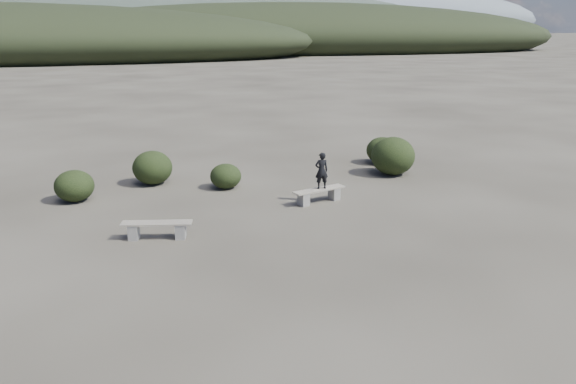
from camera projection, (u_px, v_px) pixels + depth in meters
name	position (u px, v px, depth m)	size (l,w,h in m)	color
ground	(300.00, 310.00, 9.78)	(1200.00, 1200.00, 0.00)	#312D26
bench_left	(157.00, 229.00, 13.04)	(1.66, 0.70, 0.41)	slate
bench_right	(319.00, 194.00, 15.77)	(1.62, 0.78, 0.40)	slate
seated_person	(322.00, 171.00, 15.62)	(0.38, 0.25, 1.04)	black
shrub_a	(74.00, 186.00, 15.84)	(1.10, 1.10, 0.90)	black
shrub_b	(152.00, 168.00, 17.58)	(1.23, 1.23, 1.06)	black
shrub_c	(226.00, 176.00, 17.15)	(0.96, 0.96, 0.77)	black
shrub_d	(393.00, 156.00, 18.71)	(1.46, 1.46, 1.27)	black
shrub_e	(382.00, 150.00, 20.31)	(1.16, 1.16, 0.96)	black
mountain_ridges	(112.00, 18.00, 317.96)	(500.00, 400.00, 56.00)	black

